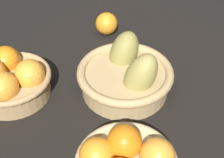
{
  "coord_description": "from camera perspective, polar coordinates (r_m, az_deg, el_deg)",
  "views": [
    {
      "loc": [
        48.77,
        41.0,
        61.38
      ],
      "look_at": [
        3.24,
        0.37,
        7.0
      ],
      "focal_mm": 51.68,
      "sensor_mm": 36.0,
      "label": 1
    }
  ],
  "objects": [
    {
      "name": "market_tray",
      "position": [
        0.87,
        1.23,
        -1.53
      ],
      "size": [
        84.0,
        72.0,
        3.0
      ],
      "primitive_type": "cube",
      "color": "black",
      "rests_on": "ground"
    },
    {
      "name": "basket_near_right",
      "position": [
        0.84,
        -17.56,
        -0.1
      ],
      "size": [
        20.24,
        20.24,
        11.09
      ],
      "color": "tan",
      "rests_on": "market_tray"
    },
    {
      "name": "basket_center_pears",
      "position": [
        0.82,
        2.59,
        0.69
      ],
      "size": [
        24.45,
        24.45,
        14.95
      ],
      "color": "tan",
      "rests_on": "market_tray"
    },
    {
      "name": "loose_orange_front_gap",
      "position": [
        1.04,
        -0.98,
        9.77
      ],
      "size": [
        7.05,
        7.05,
        7.05
      ],
      "primitive_type": "sphere",
      "color": "orange",
      "rests_on": "market_tray"
    }
  ]
}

